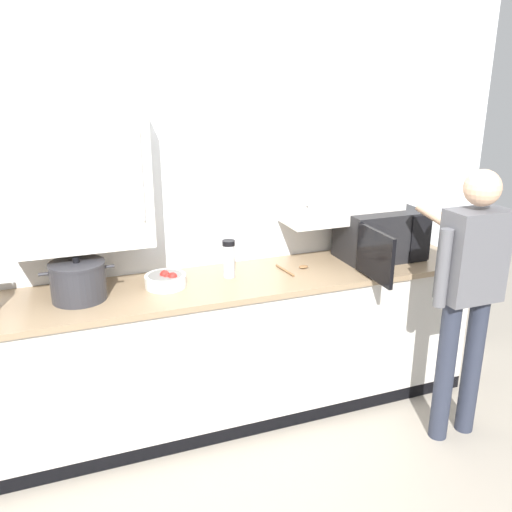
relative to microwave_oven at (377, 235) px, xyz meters
The scene contains 9 objects.
ground_plane 1.66m from the microwave_oven, 146.88° to the right, with size 9.13×9.13×0.00m, color #9E9384.
back_wall_tiled 1.13m from the microwave_oven, 165.52° to the left, with size 4.19×0.44×2.68m.
counter_unit 1.23m from the microwave_oven, behind, with size 3.23×0.64×0.93m.
microwave_oven is the anchor object (origin of this frame).
fruit_bowl 1.44m from the microwave_oven, behind, with size 0.24×0.24×0.10m.
thermos_flask 1.04m from the microwave_oven, behind, with size 0.08×0.08×0.23m.
stock_pot 1.93m from the microwave_oven, behind, with size 0.40×0.30×0.25m.
wooden_spoon 0.63m from the microwave_oven, behind, with size 0.19×0.22×0.02m.
person_figure 0.74m from the microwave_oven, 78.67° to the right, with size 0.44×0.55×1.64m.
Camera 1 is at (-0.96, -2.32, 2.13)m, focal length 38.50 mm.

